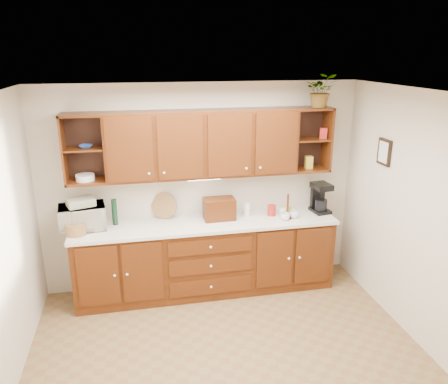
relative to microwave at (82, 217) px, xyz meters
name	(u,v)px	position (x,y,z in m)	size (l,w,h in m)	color
floor	(231,364)	(1.46, -1.53, -1.08)	(4.00, 4.00, 0.00)	brown
ceiling	(233,96)	(1.46, -1.53, 1.52)	(4.00, 4.00, 0.00)	white
back_wall	(202,187)	(1.46, 0.22, 0.22)	(4.00, 4.00, 0.00)	beige
right_wall	(430,226)	(3.46, -1.53, 0.22)	(3.50, 3.50, 0.00)	beige
base_cabinets	(206,258)	(1.46, -0.08, -0.63)	(3.20, 0.60, 0.90)	#361706
countertop	(206,224)	(1.46, -0.09, -0.16)	(3.24, 0.64, 0.04)	silver
upper_cabinets	(204,143)	(1.47, 0.06, 0.81)	(3.20, 0.33, 0.80)	#361706
undercabinet_light	(204,179)	(1.46, 0.00, 0.39)	(0.40, 0.05, 0.03)	white
framed_picture	(384,152)	(3.44, -0.63, 0.77)	(0.03, 0.24, 0.30)	black
wicker_basket	(76,229)	(-0.06, -0.16, -0.08)	(0.23, 0.23, 0.13)	olive
microwave	(82,217)	(0.00, 0.00, 0.00)	(0.52, 0.35, 0.29)	beige
towel_stack	(81,202)	(0.00, 0.00, 0.19)	(0.30, 0.22, 0.09)	#E8C66D
wine_bottle	(115,212)	(0.37, 0.06, 0.02)	(0.06, 0.06, 0.32)	black
woven_tray	(164,217)	(0.96, 0.16, -0.14)	(0.33, 0.33, 0.02)	olive
bread_box	(219,209)	(1.64, -0.02, -0.01)	(0.38, 0.24, 0.27)	#361706
mug_tree	(287,214)	(2.48, -0.16, -0.10)	(0.27, 0.28, 0.32)	#361706
canister_red	(272,210)	(2.32, -0.03, -0.08)	(0.11, 0.11, 0.13)	#AC2019
canister_white	(247,210)	(2.00, 0.01, -0.06)	(0.08, 0.08, 0.16)	white
canister_yellow	(288,210)	(2.54, -0.03, -0.09)	(0.09, 0.09, 0.10)	gold
coffee_maker	(320,198)	(2.98, -0.02, 0.04)	(0.24, 0.29, 0.39)	black
bowl_stack	(86,146)	(0.11, 0.04, 0.83)	(0.15, 0.15, 0.04)	#26438C
plate_stack	(85,177)	(0.07, 0.05, 0.47)	(0.21, 0.21, 0.07)	white
pantry_box_yellow	(309,162)	(2.81, 0.03, 0.52)	(0.09, 0.07, 0.16)	gold
pantry_box_red	(323,133)	(2.98, 0.02, 0.88)	(0.09, 0.08, 0.13)	#AC2019
potted_plant	(321,91)	(2.90, -0.01, 1.41)	(0.36, 0.31, 0.40)	#999999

